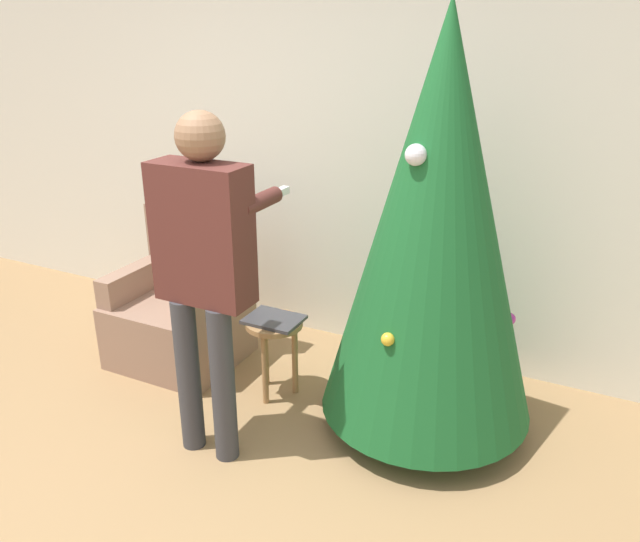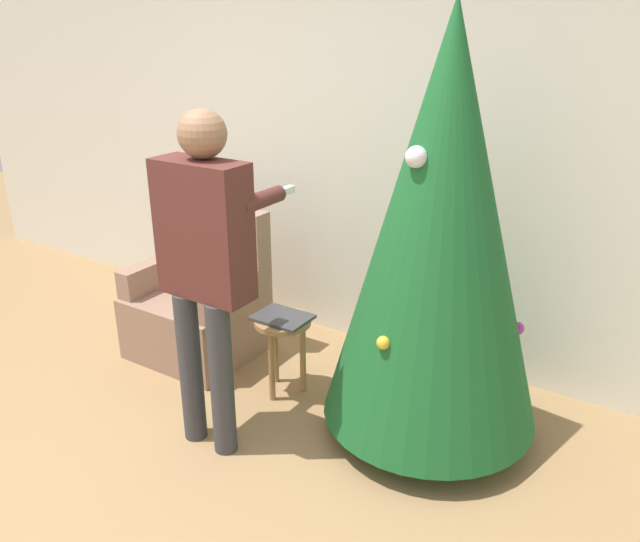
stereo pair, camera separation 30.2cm
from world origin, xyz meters
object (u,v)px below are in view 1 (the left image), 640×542
armchair (183,311)px  side_stool (274,336)px  person_standing (204,259)px  christmas_tree (437,224)px

armchair → side_stool: (0.77, -0.13, 0.06)m
side_stool → person_standing: bearing=-93.5°
christmas_tree → armchair: christmas_tree is taller
christmas_tree → armchair: 1.86m
christmas_tree → side_stool: bearing=-173.6°
christmas_tree → armchair: bearing=179.0°
christmas_tree → person_standing: christmas_tree is taller
side_stool → armchair: bearing=170.4°
christmas_tree → person_standing: bearing=-144.3°
armchair → person_standing: bearing=-43.4°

